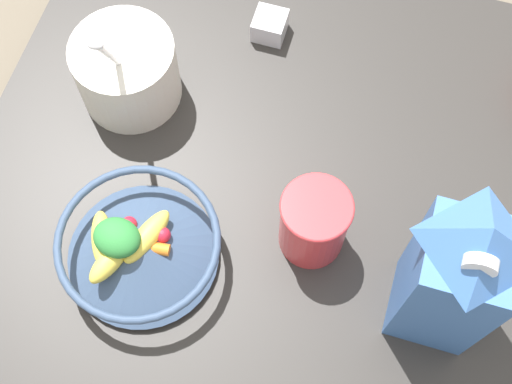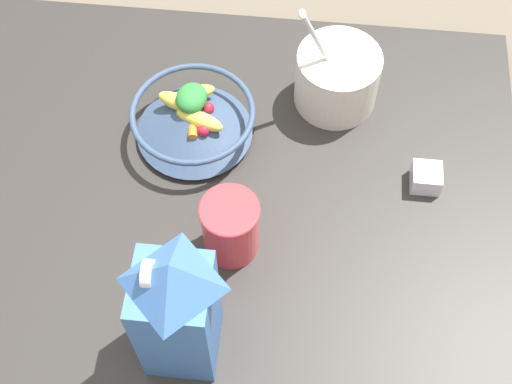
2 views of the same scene
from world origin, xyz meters
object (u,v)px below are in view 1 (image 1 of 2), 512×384
Objects in this scene: yogurt_tub at (126,69)px; drinking_cup at (313,222)px; milk_carton at (455,272)px; spice_jar at (269,26)px; fruit_bowl at (137,247)px.

drinking_cup is (0.29, -0.14, 0.00)m from yogurt_tub.
milk_carton reaches higher than yogurt_tub.
drinking_cup reaches higher than spice_jar.
yogurt_tub reaches higher than spice_jar.
yogurt_tub is 0.22m from spice_jar.
milk_carton is 0.18m from drinking_cup.
yogurt_tub reaches higher than drinking_cup.
drinking_cup is at bearing 165.62° from milk_carton.
yogurt_tub is (-0.10, 0.22, 0.02)m from fruit_bowl.
fruit_bowl is 0.94× the size of yogurt_tub.
milk_carton reaches higher than drinking_cup.
fruit_bowl is 4.40× the size of spice_jar.
drinking_cup is 0.32m from spice_jar.
milk_carton is at bearing -14.38° from drinking_cup.
fruit_bowl is 0.38m from spice_jar.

